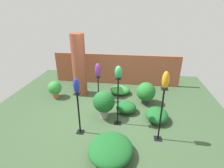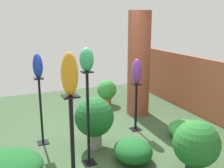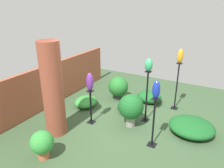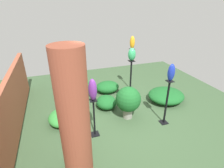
{
  "view_description": "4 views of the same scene",
  "coord_description": "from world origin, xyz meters",
  "px_view_note": "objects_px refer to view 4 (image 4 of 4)",
  "views": [
    {
      "loc": [
        0.84,
        -4.78,
        3.23
      ],
      "look_at": [
        0.18,
        0.08,
        1.08
      ],
      "focal_mm": 28.0,
      "sensor_mm": 36.0,
      "label": 1
    },
    {
      "loc": [
        3.96,
        -1.55,
        2.22
      ],
      "look_at": [
        -0.15,
        0.23,
        1.1
      ],
      "focal_mm": 42.0,
      "sensor_mm": 36.0,
      "label": 2
    },
    {
      "loc": [
        -4.82,
        -2.26,
        3.27
      ],
      "look_at": [
        -0.19,
        0.34,
        1.18
      ],
      "focal_mm": 35.0,
      "sensor_mm": 36.0,
      "label": 3
    },
    {
      "loc": [
        -3.71,
        1.55,
        2.92
      ],
      "look_at": [
        0.29,
        0.19,
        0.93
      ],
      "focal_mm": 28.0,
      "sensor_mm": 36.0,
      "label": 4
    }
  ],
  "objects_px": {
    "pedestal_amber": "(131,71)",
    "pedestal_jade": "(130,87)",
    "art_vase_cobalt": "(171,73)",
    "art_vase_amber": "(132,42)",
    "pedestal_cobalt": "(166,105)",
    "potted_plant_mid_right": "(80,88)",
    "pedestal_violet": "(94,120)",
    "potted_plant_front_left": "(128,100)",
    "art_vase_jade": "(132,54)",
    "art_vase_violet": "(93,90)",
    "brick_pillar": "(74,117)"
  },
  "relations": [
    {
      "from": "pedestal_amber",
      "to": "art_vase_cobalt",
      "type": "bearing_deg",
      "value": -179.58
    },
    {
      "from": "brick_pillar",
      "to": "art_vase_amber",
      "type": "distance_m",
      "value": 3.71
    },
    {
      "from": "art_vase_jade",
      "to": "potted_plant_front_left",
      "type": "xyz_separation_m",
      "value": [
        -0.46,
        0.26,
        -1.1
      ]
    },
    {
      "from": "pedestal_amber",
      "to": "pedestal_jade",
      "type": "height_order",
      "value": "pedestal_amber"
    },
    {
      "from": "art_vase_violet",
      "to": "art_vase_cobalt",
      "type": "bearing_deg",
      "value": -94.44
    },
    {
      "from": "art_vase_amber",
      "to": "potted_plant_mid_right",
      "type": "height_order",
      "value": "art_vase_amber"
    },
    {
      "from": "art_vase_jade",
      "to": "pedestal_amber",
      "type": "bearing_deg",
      "value": -25.31
    },
    {
      "from": "pedestal_amber",
      "to": "art_vase_cobalt",
      "type": "xyz_separation_m",
      "value": [
        -2.14,
        -0.02,
        0.74
      ]
    },
    {
      "from": "pedestal_cobalt",
      "to": "potted_plant_mid_right",
      "type": "distance_m",
      "value": 2.66
    },
    {
      "from": "potted_plant_front_left",
      "to": "pedestal_cobalt",
      "type": "bearing_deg",
      "value": -123.38
    },
    {
      "from": "art_vase_violet",
      "to": "potted_plant_front_left",
      "type": "xyz_separation_m",
      "value": [
        0.39,
        -1.03,
        -0.67
      ]
    },
    {
      "from": "potted_plant_front_left",
      "to": "pedestal_amber",
      "type": "bearing_deg",
      "value": -26.56
    },
    {
      "from": "brick_pillar",
      "to": "pedestal_violet",
      "type": "distance_m",
      "value": 1.24
    },
    {
      "from": "art_vase_amber",
      "to": "potted_plant_mid_right",
      "type": "distance_m",
      "value": 2.28
    },
    {
      "from": "art_vase_violet",
      "to": "potted_plant_mid_right",
      "type": "relative_size",
      "value": 0.62
    },
    {
      "from": "pedestal_violet",
      "to": "potted_plant_front_left",
      "type": "distance_m",
      "value": 1.11
    },
    {
      "from": "art_vase_amber",
      "to": "art_vase_cobalt",
      "type": "relative_size",
      "value": 1.01
    },
    {
      "from": "art_vase_cobalt",
      "to": "brick_pillar",
      "type": "bearing_deg",
      "value": 106.45
    },
    {
      "from": "pedestal_amber",
      "to": "art_vase_jade",
      "type": "bearing_deg",
      "value": 154.69
    },
    {
      "from": "pedestal_jade",
      "to": "art_vase_violet",
      "type": "distance_m",
      "value": 1.64
    },
    {
      "from": "pedestal_jade",
      "to": "art_vase_violet",
      "type": "xyz_separation_m",
      "value": [
        -0.85,
        1.29,
        0.53
      ]
    },
    {
      "from": "pedestal_cobalt",
      "to": "potted_plant_mid_right",
      "type": "relative_size",
      "value": 1.5
    },
    {
      "from": "art_vase_cobalt",
      "to": "pedestal_jade",
      "type": "bearing_deg",
      "value": 29.17
    },
    {
      "from": "pedestal_cobalt",
      "to": "art_vase_cobalt",
      "type": "relative_size",
      "value": 2.88
    },
    {
      "from": "art_vase_cobalt",
      "to": "potted_plant_mid_right",
      "type": "relative_size",
      "value": 0.52
    },
    {
      "from": "pedestal_violet",
      "to": "art_vase_cobalt",
      "type": "distance_m",
      "value": 2.1
    },
    {
      "from": "art_vase_violet",
      "to": "art_vase_jade",
      "type": "xyz_separation_m",
      "value": [
        0.85,
        -1.29,
        0.43
      ]
    },
    {
      "from": "pedestal_amber",
      "to": "art_vase_jade",
      "type": "xyz_separation_m",
      "value": [
        -1.14,
        0.54,
        0.96
      ]
    },
    {
      "from": "pedestal_cobalt",
      "to": "potted_plant_front_left",
      "type": "xyz_separation_m",
      "value": [
        0.54,
        0.82,
        -0.01
      ]
    },
    {
      "from": "pedestal_jade",
      "to": "art_vase_violet",
      "type": "height_order",
      "value": "pedestal_jade"
    },
    {
      "from": "art_vase_amber",
      "to": "art_vase_jade",
      "type": "distance_m",
      "value": 1.27
    },
    {
      "from": "pedestal_jade",
      "to": "art_vase_cobalt",
      "type": "xyz_separation_m",
      "value": [
        -1.0,
        -0.56,
        0.75
      ]
    },
    {
      "from": "art_vase_cobalt",
      "to": "art_vase_violet",
      "type": "bearing_deg",
      "value": 85.56
    },
    {
      "from": "pedestal_jade",
      "to": "art_vase_amber",
      "type": "bearing_deg",
      "value": -25.31
    },
    {
      "from": "pedestal_amber",
      "to": "potted_plant_mid_right",
      "type": "relative_size",
      "value": 1.84
    },
    {
      "from": "pedestal_violet",
      "to": "art_vase_jade",
      "type": "bearing_deg",
      "value": -56.52
    },
    {
      "from": "brick_pillar",
      "to": "potted_plant_mid_right",
      "type": "height_order",
      "value": "brick_pillar"
    },
    {
      "from": "brick_pillar",
      "to": "pedestal_amber",
      "type": "xyz_separation_m",
      "value": [
        2.83,
        -2.34,
        -0.51
      ]
    },
    {
      "from": "art_vase_cobalt",
      "to": "pedestal_cobalt",
      "type": "bearing_deg",
      "value": 0.0
    },
    {
      "from": "pedestal_jade",
      "to": "art_vase_jade",
      "type": "xyz_separation_m",
      "value": [
        0.0,
        -0.0,
        0.97
      ]
    },
    {
      "from": "pedestal_jade",
      "to": "potted_plant_mid_right",
      "type": "distance_m",
      "value": 1.62
    },
    {
      "from": "potted_plant_mid_right",
      "to": "art_vase_cobalt",
      "type": "bearing_deg",
      "value": -134.47
    },
    {
      "from": "art_vase_cobalt",
      "to": "potted_plant_front_left",
      "type": "height_order",
      "value": "art_vase_cobalt"
    },
    {
      "from": "pedestal_violet",
      "to": "pedestal_cobalt",
      "type": "height_order",
      "value": "pedestal_cobalt"
    },
    {
      "from": "pedestal_cobalt",
      "to": "potted_plant_mid_right",
      "type": "height_order",
      "value": "pedestal_cobalt"
    },
    {
      "from": "art_vase_cobalt",
      "to": "art_vase_amber",
      "type": "bearing_deg",
      "value": 0.42
    },
    {
      "from": "pedestal_violet",
      "to": "pedestal_cobalt",
      "type": "xyz_separation_m",
      "value": [
        -0.14,
        -1.84,
        0.12
      ]
    },
    {
      "from": "pedestal_violet",
      "to": "potted_plant_front_left",
      "type": "xyz_separation_m",
      "value": [
        0.39,
        -1.03,
        0.11
      ]
    },
    {
      "from": "pedestal_violet",
      "to": "potted_plant_front_left",
      "type": "relative_size",
      "value": 1.06
    },
    {
      "from": "potted_plant_front_left",
      "to": "art_vase_jade",
      "type": "bearing_deg",
      "value": -29.54
    }
  ]
}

